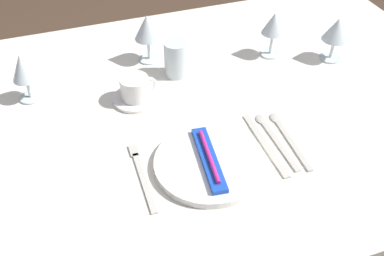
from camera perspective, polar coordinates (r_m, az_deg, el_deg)
dining_table at (r=1.27m, az=-2.01°, el=-0.75°), size 1.80×1.11×0.74m
dinner_plate at (r=1.06m, az=2.14°, el=-4.52°), size 0.26×0.26×0.02m
toothbrush_package at (r=1.05m, az=2.16°, el=-3.89°), size 0.06×0.21×0.02m
fork_outer at (r=1.05m, az=-6.43°, el=-5.79°), size 0.02×0.22×0.00m
dinner_knife at (r=1.12m, az=9.40°, el=-2.25°), size 0.02×0.24×0.00m
spoon_soup at (r=1.16m, az=10.14°, el=-0.81°), size 0.03×0.22×0.01m
spoon_dessert at (r=1.17m, az=11.81°, el=-0.68°), size 0.03×0.22×0.01m
saucer_left at (r=1.26m, az=-7.17°, el=3.74°), size 0.13×0.13×0.01m
coffee_cup_left at (r=1.24m, az=-7.24°, el=5.11°), size 0.10×0.08×0.06m
wine_glass_centre at (r=1.44m, az=17.89°, el=11.65°), size 0.08×0.08×0.14m
wine_glass_left at (r=1.37m, az=-5.81°, el=12.40°), size 0.08×0.08×0.15m
wine_glass_right at (r=1.41m, az=10.35°, el=12.71°), size 0.07×0.07×0.14m
wine_glass_far at (r=1.28m, az=-20.70°, el=6.97°), size 0.07×0.07×0.14m
drink_tumbler at (r=1.33m, az=-2.05°, el=8.54°), size 0.07×0.07×0.11m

